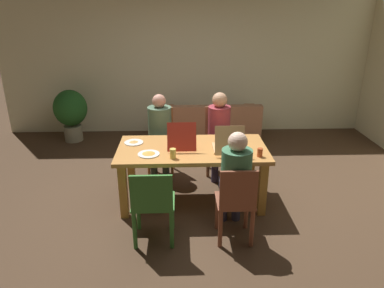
% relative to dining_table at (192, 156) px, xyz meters
% --- Properties ---
extents(ground_plane, '(20.00, 20.00, 0.00)m').
position_rel_dining_table_xyz_m(ground_plane, '(0.00, 0.00, -0.63)').
color(ground_plane, '#483423').
extents(back_wall, '(7.04, 0.12, 2.95)m').
position_rel_dining_table_xyz_m(back_wall, '(0.00, 2.83, 0.84)').
color(back_wall, '#E7EAC3').
rests_on(back_wall, ground).
extents(dining_table, '(1.85, 0.93, 0.74)m').
position_rel_dining_table_xyz_m(dining_table, '(0.00, 0.00, 0.00)').
color(dining_table, '#C0803F').
rests_on(dining_table, ground).
extents(chair_0, '(0.40, 0.42, 0.97)m').
position_rel_dining_table_xyz_m(chair_0, '(0.42, 0.93, -0.13)').
color(chair_0, brown).
rests_on(chair_0, ground).
extents(person_0, '(0.32, 0.55, 1.23)m').
position_rel_dining_table_xyz_m(person_0, '(0.42, 0.79, 0.09)').
color(person_0, '#332C49').
rests_on(person_0, ground).
extents(chair_1, '(0.40, 0.40, 0.89)m').
position_rel_dining_table_xyz_m(chair_1, '(0.42, -0.89, -0.16)').
color(chair_1, brown).
rests_on(chair_1, ground).
extents(person_1, '(0.32, 0.55, 1.23)m').
position_rel_dining_table_xyz_m(person_1, '(0.42, -0.75, 0.08)').
color(person_1, '#2B2B41').
rests_on(person_1, ground).
extents(chair_2, '(0.40, 0.40, 0.98)m').
position_rel_dining_table_xyz_m(chair_2, '(-0.44, 0.91, -0.10)').
color(chair_2, '#9C5831').
rests_on(chair_2, ground).
extents(person_2, '(0.34, 0.54, 1.22)m').
position_rel_dining_table_xyz_m(person_2, '(-0.44, 0.76, 0.08)').
color(person_2, '#38443B').
rests_on(person_2, ground).
extents(chair_3, '(0.45, 0.42, 0.86)m').
position_rel_dining_table_xyz_m(chair_3, '(-0.44, -0.88, -0.16)').
color(chair_3, '#34742F').
rests_on(chair_3, ground).
extents(pizza_box_0, '(0.35, 0.48, 0.35)m').
position_rel_dining_table_xyz_m(pizza_box_0, '(-0.13, 0.08, 0.16)').
color(pizza_box_0, '#B12A1D').
rests_on(pizza_box_0, dining_table).
extents(pizza_box_1, '(0.34, 0.43, 0.36)m').
position_rel_dining_table_xyz_m(pizza_box_1, '(0.42, -0.10, 0.16)').
color(pizza_box_1, tan).
rests_on(pizza_box_1, dining_table).
extents(plate_0, '(0.26, 0.26, 0.03)m').
position_rel_dining_table_xyz_m(plate_0, '(-0.52, -0.20, 0.12)').
color(plate_0, white).
rests_on(plate_0, dining_table).
extents(plate_1, '(0.24, 0.24, 0.03)m').
position_rel_dining_table_xyz_m(plate_1, '(-0.75, 0.19, 0.12)').
color(plate_1, white).
rests_on(plate_1, dining_table).
extents(plate_2, '(0.23, 0.23, 0.03)m').
position_rel_dining_table_xyz_m(plate_2, '(0.61, 0.30, 0.12)').
color(plate_2, white).
rests_on(plate_2, dining_table).
extents(drinking_glass_0, '(0.07, 0.07, 0.12)m').
position_rel_dining_table_xyz_m(drinking_glass_0, '(-0.24, -0.31, 0.17)').
color(drinking_glass_0, '#E5C75B').
rests_on(drinking_glass_0, dining_table).
extents(drinking_glass_1, '(0.06, 0.06, 0.10)m').
position_rel_dining_table_xyz_m(drinking_glass_1, '(0.78, -0.30, 0.16)').
color(drinking_glass_1, '#BD4E27').
rests_on(drinking_glass_1, dining_table).
extents(couch, '(1.76, 0.80, 0.75)m').
position_rel_dining_table_xyz_m(couch, '(0.42, 2.18, -0.36)').
color(couch, '#9C6A4B').
rests_on(couch, ground).
extents(potted_plant, '(0.60, 0.60, 0.96)m').
position_rel_dining_table_xyz_m(potted_plant, '(-2.15, 2.27, -0.06)').
color(potted_plant, gray).
rests_on(potted_plant, ground).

